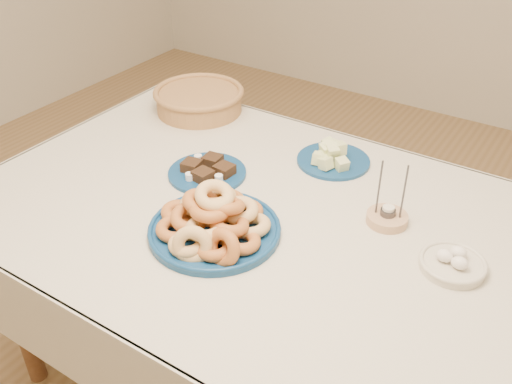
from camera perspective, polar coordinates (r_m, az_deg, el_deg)
dining_table at (r=1.65m, az=0.95°, el=-5.16°), size 1.71×1.11×0.75m
donut_platter at (r=1.49m, az=-4.25°, el=-3.03°), size 0.45×0.45×0.16m
melon_plate at (r=1.82m, az=7.56°, el=3.53°), size 0.29×0.29×0.08m
brownie_plate at (r=1.75m, az=-4.90°, el=2.08°), size 0.29×0.29×0.04m
wicker_basket at (r=2.14m, az=-5.72°, el=9.21°), size 0.34×0.34×0.09m
candle_holder at (r=1.58m, az=12.98°, el=-2.46°), size 0.13×0.13×0.19m
egg_bowl at (r=1.47m, az=19.08°, el=-6.74°), size 0.17×0.17×0.05m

